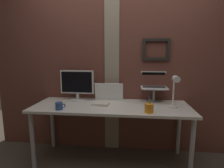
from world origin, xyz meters
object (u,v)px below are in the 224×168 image
(desk_lamp, at_px, (175,88))
(pen_cup, at_px, (149,108))
(monitor, at_px, (77,83))
(laptop, at_px, (154,83))
(coffee_mug, at_px, (59,106))
(whiteboard_panel, at_px, (109,92))

(desk_lamp, bearing_deg, pen_cup, -148.92)
(desk_lamp, bearing_deg, monitor, 167.78)
(laptop, bearing_deg, monitor, -176.43)
(laptop, height_order, pen_cup, laptop)
(pen_cup, relative_size, coffee_mug, 1.52)
(pen_cup, xyz_separation_m, coffee_mug, (-1.01, 0.00, -0.01))
(laptop, bearing_deg, desk_lamp, -58.92)
(monitor, xyz_separation_m, whiteboard_panel, (0.43, 0.03, -0.11))
(laptop, distance_m, coffee_mug, 1.23)
(monitor, distance_m, pen_cup, 1.04)
(whiteboard_panel, relative_size, pen_cup, 2.15)
(monitor, relative_size, desk_lamp, 1.17)
(whiteboard_panel, bearing_deg, coffee_mug, -136.83)
(pen_cup, distance_m, coffee_mug, 1.01)
(desk_lamp, height_order, coffee_mug, desk_lamp)
(whiteboard_panel, bearing_deg, pen_cup, -43.95)
(laptop, height_order, whiteboard_panel, laptop)
(desk_lamp, relative_size, pen_cup, 2.17)
(pen_cup, bearing_deg, monitor, 154.29)
(whiteboard_panel, height_order, desk_lamp, desk_lamp)
(desk_lamp, xyz_separation_m, pen_cup, (-0.30, -0.18, -0.19))
(pen_cup, bearing_deg, coffee_mug, 179.99)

